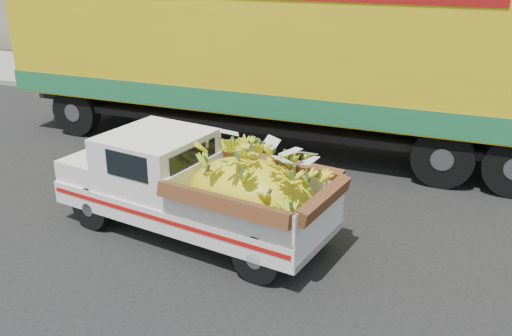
% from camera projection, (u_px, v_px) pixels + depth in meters
% --- Properties ---
extents(ground, '(100.00, 100.00, 0.00)m').
position_uv_depth(ground, '(227.00, 238.00, 8.49)').
color(ground, black).
rests_on(ground, ground).
extents(curb, '(60.00, 0.25, 0.15)m').
position_uv_depth(curb, '(335.00, 116.00, 14.31)').
color(curb, gray).
rests_on(curb, ground).
extents(sidewalk, '(60.00, 4.00, 0.14)m').
position_uv_depth(sidewalk, '(353.00, 97.00, 16.13)').
color(sidewalk, gray).
rests_on(sidewalk, ground).
extents(pickup_truck, '(4.38, 2.22, 1.47)m').
position_uv_depth(pickup_truck, '(210.00, 190.00, 8.21)').
color(pickup_truck, black).
rests_on(pickup_truck, ground).
extents(semi_trailer, '(12.02, 2.73, 3.80)m').
position_uv_depth(semi_trailer, '(280.00, 47.00, 11.65)').
color(semi_trailer, black).
rests_on(semi_trailer, ground).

